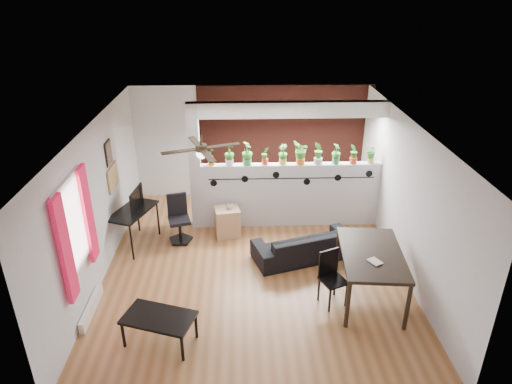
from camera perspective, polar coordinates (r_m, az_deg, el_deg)
The scene contains 31 objects.
room_shell at distance 7.68m, azimuth -0.33°, elevation -1.03°, with size 6.30×7.10×2.90m.
partition_wall at distance 9.35m, azimuth 4.32°, elevation -0.34°, with size 3.60×0.18×1.35m, color #BCBCC1.
ceiling_header at distance 8.73m, azimuth 4.70°, elevation 10.23°, with size 3.60×0.18×0.30m, color silver.
pier_column at distance 9.09m, azimuth -7.63°, elevation 3.05°, with size 0.22×0.20×2.60m, color #BCBCC1.
brick_panel at distance 10.47m, azimuth 3.60°, elevation 6.23°, with size 3.90×0.05×2.60m, color #AC4232.
vine_decal at distance 9.09m, azimuth 4.46°, elevation 1.71°, with size 3.31×0.01×0.30m.
window_assembly at distance 6.93m, azimuth -21.72°, elevation -4.11°, with size 0.09×1.30×1.55m.
baseboard_heater at distance 7.68m, azimuth -19.89°, elevation -13.41°, with size 0.08×1.00×0.18m, color silver.
corkboard at distance 8.84m, azimuth -17.44°, elevation 1.77°, with size 0.03×0.60×0.45m, color #A3844E.
framed_art at distance 8.62m, azimuth -17.96°, elevation 4.68°, with size 0.03×0.34×0.44m.
ceiling_fan at distance 7.03m, azimuth -6.84°, elevation 5.23°, with size 1.19×1.19×0.43m.
potted_plant_0 at distance 8.97m, azimuth -5.61°, elevation 4.60°, with size 0.24×0.24×0.39m.
potted_plant_1 at distance 8.95m, azimuth -3.37°, elevation 4.79°, with size 0.23×0.19×0.43m.
potted_plant_2 at distance 8.94m, azimuth -1.11°, elevation 4.92°, with size 0.20×0.25×0.47m.
potted_plant_3 at distance 8.97m, azimuth 1.14°, elevation 4.64°, with size 0.19×0.16×0.36m.
potted_plant_4 at distance 8.98m, azimuth 3.39°, elevation 4.78°, with size 0.26×0.26×0.41m.
potted_plant_5 at distance 9.01m, azimuth 5.62°, elevation 4.98°, with size 0.23×0.27×0.47m.
potted_plant_6 at distance 9.07m, azimuth 7.83°, elevation 4.95°, with size 0.20×0.25×0.46m.
potted_plant_7 at distance 9.14m, azimuth 10.00°, elevation 4.80°, with size 0.19×0.23×0.41m.
potted_plant_8 at distance 9.22m, azimuth 12.14°, elevation 4.78°, with size 0.19×0.22×0.40m.
potted_plant_9 at distance 9.31m, azimuth 14.24°, elevation 4.69°, with size 0.24×0.23×0.38m.
sofa at distance 8.46m, azimuth 6.01°, elevation -6.59°, with size 1.76×0.69×0.52m, color black.
cube_shelf at distance 9.12m, azimuth -3.58°, elevation -3.71°, with size 0.48×0.42×0.58m, color tan.
cup at distance 8.96m, azimuth -3.32°, elevation -1.81°, with size 0.12×0.12×0.09m, color gray.
computer_desk at distance 8.89m, azimuth -15.13°, elevation -2.59°, with size 0.87×1.16×0.75m.
monitor at distance 8.95m, azimuth -15.06°, elevation -1.17°, with size 0.06×0.35×0.20m, color black.
office_chair at distance 8.98m, azimuth -9.60°, elevation -3.65°, with size 0.49×0.49×0.94m.
dining_table at distance 7.39m, azimuth 14.26°, elevation -7.93°, with size 1.08×1.62×0.84m.
book at distance 7.07m, azimuth 14.18°, elevation -8.61°, with size 0.15×0.21×0.02m, color gray.
folding_chair at distance 7.30m, azimuth 9.32°, elevation -9.89°, with size 0.48×0.48×0.90m.
coffee_table at distance 6.70m, azimuth -12.05°, elevation -15.28°, with size 1.10×0.82×0.45m.
Camera 1 is at (-0.19, -6.88, 4.69)m, focal length 32.00 mm.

